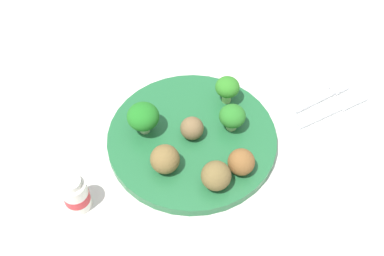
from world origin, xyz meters
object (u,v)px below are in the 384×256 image
(broccoli_floret_mid_left, at_px, (232,117))
(meatball_mid_left, at_px, (217,175))
(meatball_back_left, at_px, (193,127))
(meatball_center, at_px, (241,162))
(yogurt_bottle, at_px, (76,195))
(knife, at_px, (336,109))
(meatball_back_right, at_px, (165,159))
(broccoli_floret_back_right, at_px, (143,117))
(broccoli_floret_front_right, at_px, (227,88))
(fork, at_px, (323,95))
(napkin, at_px, (325,106))
(plate, at_px, (192,138))

(broccoli_floret_mid_left, bearing_deg, meatball_mid_left, -125.30)
(meatball_back_left, bearing_deg, meatball_mid_left, -90.32)
(meatball_center, distance_m, yogurt_bottle, 0.25)
(knife, bearing_deg, meatball_back_right, -177.47)
(broccoli_floret_mid_left, bearing_deg, knife, -6.69)
(broccoli_floret_back_right, bearing_deg, yogurt_bottle, -146.18)
(broccoli_floret_front_right, distance_m, meatball_back_left, 0.09)
(meatball_back_right, distance_m, fork, 0.32)
(napkin, bearing_deg, plate, 177.01)
(meatball_center, bearing_deg, meatball_mid_left, -167.11)
(broccoli_floret_mid_left, xyz_separation_m, meatball_mid_left, (-0.07, -0.09, -0.01))
(broccoli_floret_front_right, height_order, meatball_center, broccoli_floret_front_right)
(broccoli_floret_back_right, height_order, broccoli_floret_mid_left, broccoli_floret_back_right)
(broccoli_floret_mid_left, bearing_deg, plate, 173.52)
(plate, height_order, meatball_back_left, meatball_back_left)
(broccoli_floret_back_right, xyz_separation_m, meatball_back_left, (0.07, -0.04, -0.02))
(broccoli_floret_back_right, bearing_deg, meatball_back_left, -26.33)
(meatball_center, height_order, knife, meatball_center)
(broccoli_floret_mid_left, distance_m, meatball_back_left, 0.07)
(plate, bearing_deg, napkin, -2.99)
(broccoli_floret_mid_left, bearing_deg, napkin, -1.69)
(meatball_mid_left, bearing_deg, broccoli_floret_mid_left, 54.70)
(broccoli_floret_back_right, xyz_separation_m, napkin, (0.32, -0.05, -0.05))
(plate, xyz_separation_m, napkin, (0.25, -0.01, -0.01))
(broccoli_floret_back_right, height_order, napkin, broccoli_floret_back_right)
(meatball_mid_left, height_order, fork, meatball_mid_left)
(broccoli_floret_mid_left, xyz_separation_m, broccoli_floret_front_right, (0.02, 0.06, 0.00))
(napkin, xyz_separation_m, fork, (0.01, 0.02, 0.00))
(broccoli_floret_front_right, xyz_separation_m, meatball_center, (-0.04, -0.14, -0.01))
(broccoli_floret_mid_left, xyz_separation_m, knife, (0.19, -0.02, -0.04))
(meatball_mid_left, height_order, napkin, meatball_mid_left)
(broccoli_floret_mid_left, height_order, meatball_back_left, broccoli_floret_mid_left)
(meatball_mid_left, xyz_separation_m, meatball_back_right, (-0.06, 0.06, 0.00))
(meatball_mid_left, height_order, meatball_back_left, meatball_mid_left)
(broccoli_floret_front_right, relative_size, meatball_back_left, 1.33)
(broccoli_floret_front_right, distance_m, meatball_mid_left, 0.17)
(meatball_back_right, bearing_deg, broccoli_floret_mid_left, 15.82)
(plate, bearing_deg, meatball_back_right, -144.28)
(yogurt_bottle, bearing_deg, meatball_center, -8.89)
(meatball_center, xyz_separation_m, napkin, (0.20, 0.08, -0.03))
(broccoli_floret_mid_left, bearing_deg, meatball_back_right, -164.18)
(broccoli_floret_mid_left, relative_size, meatball_center, 1.12)
(meatball_mid_left, bearing_deg, broccoli_floret_back_right, 117.41)
(plate, distance_m, meatball_back_left, 0.03)
(broccoli_floret_back_right, xyz_separation_m, yogurt_bottle, (-0.13, -0.09, -0.02))
(fork, xyz_separation_m, knife, (0.00, -0.04, -0.00))
(knife, bearing_deg, yogurt_bottle, -177.40)
(broccoli_floret_front_right, bearing_deg, fork, -14.44)
(broccoli_floret_back_right, height_order, broccoli_floret_front_right, broccoli_floret_back_right)
(plate, xyz_separation_m, meatball_mid_left, (0.00, -0.10, 0.03))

